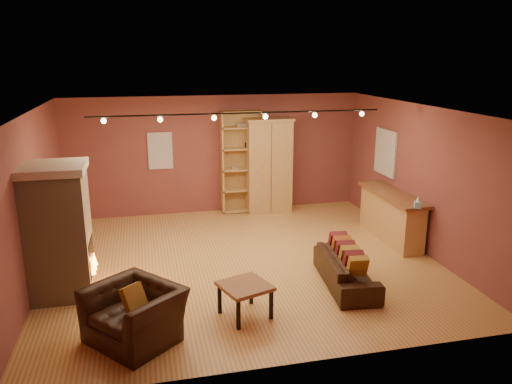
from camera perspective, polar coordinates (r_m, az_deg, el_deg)
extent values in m
plane|color=#AC7B3D|center=(9.34, -1.45, -7.96)|extent=(7.00, 7.00, 0.00)
plane|color=brown|center=(8.62, -1.58, 9.39)|extent=(7.00, 7.00, 0.00)
cube|color=brown|center=(12.00, -4.63, 4.29)|extent=(7.00, 0.02, 2.80)
cube|color=brown|center=(8.90, -24.18, -0.98)|extent=(0.02, 6.50, 2.80)
cube|color=brown|center=(10.15, 18.24, 1.50)|extent=(0.02, 6.50, 2.80)
cube|color=tan|center=(8.37, -21.60, -4.57)|extent=(0.90, 0.90, 2.00)
cube|color=beige|center=(8.09, -22.33, 2.52)|extent=(0.98, 0.98, 0.12)
cube|color=black|center=(8.45, -18.57, -6.99)|extent=(0.10, 0.65, 0.55)
cone|color=orange|center=(8.49, -18.09, -7.72)|extent=(0.10, 0.10, 0.22)
cube|color=beige|center=(11.84, -10.89, 4.65)|extent=(0.56, 0.04, 0.86)
cube|color=tan|center=(12.12, -1.80, 3.60)|extent=(1.00, 0.04, 2.45)
cube|color=tan|center=(11.86, -3.91, 3.32)|extent=(0.04, 0.39, 2.45)
cube|color=tan|center=(12.05, 0.62, 3.54)|extent=(0.04, 0.39, 2.45)
cube|color=gray|center=(11.94, -2.41, 2.76)|extent=(0.18, 0.12, 0.05)
cube|color=black|center=(11.90, -1.01, 5.41)|extent=(0.10, 0.10, 0.12)
cube|color=tan|center=(12.25, -1.59, -2.01)|extent=(1.00, 0.39, 0.04)
cube|color=tan|center=(12.10, -1.61, 0.33)|extent=(1.00, 0.39, 0.03)
cube|color=tan|center=(11.98, -1.62, 2.65)|extent=(1.00, 0.39, 0.04)
cube|color=tan|center=(11.88, -1.64, 5.01)|extent=(1.00, 0.39, 0.04)
cube|color=tan|center=(11.80, -1.66, 7.41)|extent=(1.00, 0.39, 0.04)
cube|color=tan|center=(11.76, -1.68, 9.19)|extent=(1.00, 0.39, 0.04)
cube|color=tan|center=(12.02, 1.41, 2.92)|extent=(1.06, 0.58, 2.21)
cube|color=brown|center=(11.75, 1.76, 2.63)|extent=(0.02, 0.01, 2.11)
cube|color=tan|center=(11.83, 1.45, 8.31)|extent=(1.12, 0.64, 0.06)
cube|color=tan|center=(10.64, 15.15, -2.86)|extent=(0.44, 1.96, 0.93)
cube|color=brown|center=(10.50, 15.34, -0.28)|extent=(0.56, 2.08, 0.06)
cube|color=#87C0D8|center=(9.59, 18.00, -1.40)|extent=(0.16, 0.16, 0.12)
cone|color=white|center=(9.56, 18.05, -0.77)|extent=(0.08, 0.08, 0.10)
cube|color=beige|center=(11.27, 14.59, 4.41)|extent=(0.05, 0.90, 1.00)
imported|color=black|center=(8.47, 10.28, -8.22)|extent=(0.70, 1.81, 0.69)
cube|color=olive|center=(7.90, 11.52, -8.31)|extent=(0.32, 0.26, 0.36)
cube|color=maroon|center=(8.10, 11.04, -7.70)|extent=(0.32, 0.26, 0.36)
cube|color=olive|center=(8.29, 10.57, -7.12)|extent=(0.32, 0.26, 0.36)
cube|color=maroon|center=(8.48, 10.13, -6.56)|extent=(0.32, 0.26, 0.36)
cube|color=#9D4A1F|center=(8.68, 9.71, -6.02)|extent=(0.32, 0.26, 0.36)
cube|color=maroon|center=(8.87, 9.31, -5.51)|extent=(0.32, 0.26, 0.36)
imported|color=black|center=(6.95, -13.77, -12.49)|extent=(1.31, 1.36, 1.00)
cube|color=olive|center=(6.90, -13.84, -11.57)|extent=(0.38, 0.37, 0.34)
cube|color=brown|center=(7.34, -1.28, -10.70)|extent=(0.84, 0.84, 0.05)
cube|color=black|center=(7.18, -3.01, -13.66)|extent=(0.05, 0.05, 0.44)
cube|color=black|center=(7.28, 1.36, -13.20)|extent=(0.05, 0.05, 0.44)
cube|color=black|center=(7.65, -3.75, -11.70)|extent=(0.05, 0.05, 0.44)
cube|color=black|center=(7.75, 0.34, -11.31)|extent=(0.05, 0.05, 0.44)
cylinder|color=black|center=(8.83, -1.83, 9.00)|extent=(5.20, 0.03, 0.03)
sphere|color=#FFD88C|center=(8.69, -17.02, 7.78)|extent=(0.09, 0.09, 0.09)
sphere|color=#FFD88C|center=(8.67, -10.90, 8.16)|extent=(0.09, 0.09, 0.09)
sphere|color=#FFD88C|center=(8.76, -4.82, 8.44)|extent=(0.09, 0.09, 0.09)
sphere|color=#FFD88C|center=(8.93, 1.10, 8.63)|extent=(0.09, 0.09, 0.09)
sphere|color=#FFD88C|center=(9.20, 6.73, 8.73)|extent=(0.09, 0.09, 0.09)
sphere|color=#FFD88C|center=(9.55, 12.00, 8.74)|extent=(0.09, 0.09, 0.09)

